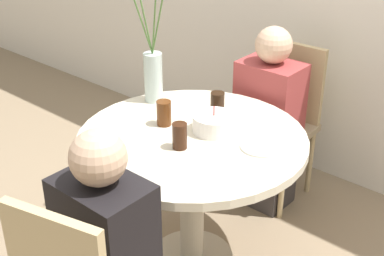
{
  "coord_description": "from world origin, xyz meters",
  "views": [
    {
      "loc": [
        1.41,
        -1.64,
        1.89
      ],
      "look_at": [
        0.0,
        0.0,
        0.78
      ],
      "focal_mm": 50.0,
      "sensor_mm": 36.0,
      "label": 1
    }
  ],
  "objects_px": {
    "birthday_cake": "(214,123)",
    "drink_glass_2": "(217,103)",
    "side_plate": "(261,147)",
    "person_boy": "(268,125)",
    "chair_left_flank": "(282,113)",
    "drink_glass_1": "(164,113)",
    "drink_glass_0": "(180,136)",
    "flower_vase": "(151,59)"
  },
  "relations": [
    {
      "from": "chair_left_flank",
      "to": "side_plate",
      "type": "distance_m",
      "value": 0.84
    },
    {
      "from": "chair_left_flank",
      "to": "drink_glass_1",
      "type": "relative_size",
      "value": 7.64
    },
    {
      "from": "side_plate",
      "to": "drink_glass_1",
      "type": "relative_size",
      "value": 1.52
    },
    {
      "from": "drink_glass_0",
      "to": "drink_glass_2",
      "type": "distance_m",
      "value": 0.4
    },
    {
      "from": "chair_left_flank",
      "to": "drink_glass_2",
      "type": "height_order",
      "value": "chair_left_flank"
    },
    {
      "from": "birthday_cake",
      "to": "side_plate",
      "type": "xyz_separation_m",
      "value": [
        0.26,
        0.01,
        -0.04
      ]
    },
    {
      "from": "chair_left_flank",
      "to": "drink_glass_1",
      "type": "xyz_separation_m",
      "value": [
        -0.14,
        -0.85,
        0.27
      ]
    },
    {
      "from": "birthday_cake",
      "to": "person_boy",
      "type": "bearing_deg",
      "value": 97.12
    },
    {
      "from": "person_boy",
      "to": "drink_glass_0",
      "type": "bearing_deg",
      "value": -85.77
    },
    {
      "from": "chair_left_flank",
      "to": "birthday_cake",
      "type": "relative_size",
      "value": 4.69
    },
    {
      "from": "side_plate",
      "to": "person_boy",
      "type": "distance_m",
      "value": 0.71
    },
    {
      "from": "chair_left_flank",
      "to": "person_boy",
      "type": "xyz_separation_m",
      "value": [
        0.01,
        -0.16,
        -0.02
      ]
    },
    {
      "from": "flower_vase",
      "to": "drink_glass_0",
      "type": "height_order",
      "value": "flower_vase"
    },
    {
      "from": "drink_glass_2",
      "to": "person_boy",
      "type": "distance_m",
      "value": 0.51
    },
    {
      "from": "side_plate",
      "to": "drink_glass_2",
      "type": "bearing_deg",
      "value": 157.21
    },
    {
      "from": "birthday_cake",
      "to": "side_plate",
      "type": "distance_m",
      "value": 0.26
    },
    {
      "from": "chair_left_flank",
      "to": "person_boy",
      "type": "distance_m",
      "value": 0.16
    },
    {
      "from": "chair_left_flank",
      "to": "person_boy",
      "type": "relative_size",
      "value": 0.85
    },
    {
      "from": "birthday_cake",
      "to": "drink_glass_1",
      "type": "bearing_deg",
      "value": -155.79
    },
    {
      "from": "side_plate",
      "to": "person_boy",
      "type": "bearing_deg",
      "value": 119.66
    },
    {
      "from": "chair_left_flank",
      "to": "drink_glass_2",
      "type": "relative_size",
      "value": 8.62
    },
    {
      "from": "drink_glass_0",
      "to": "drink_glass_2",
      "type": "bearing_deg",
      "value": 103.98
    },
    {
      "from": "drink_glass_1",
      "to": "drink_glass_2",
      "type": "bearing_deg",
      "value": 67.55
    },
    {
      "from": "drink_glass_2",
      "to": "side_plate",
      "type": "bearing_deg",
      "value": -22.79
    },
    {
      "from": "birthday_cake",
      "to": "side_plate",
      "type": "relative_size",
      "value": 1.07
    },
    {
      "from": "flower_vase",
      "to": "drink_glass_1",
      "type": "bearing_deg",
      "value": -33.6
    },
    {
      "from": "person_boy",
      "to": "birthday_cake",
      "type": "bearing_deg",
      "value": -82.88
    },
    {
      "from": "drink_glass_1",
      "to": "drink_glass_2",
      "type": "distance_m",
      "value": 0.29
    },
    {
      "from": "chair_left_flank",
      "to": "side_plate",
      "type": "bearing_deg",
      "value": -67.82
    },
    {
      "from": "chair_left_flank",
      "to": "drink_glass_0",
      "type": "bearing_deg",
      "value": -88.41
    },
    {
      "from": "flower_vase",
      "to": "drink_glass_2",
      "type": "distance_m",
      "value": 0.4
    },
    {
      "from": "birthday_cake",
      "to": "drink_glass_2",
      "type": "distance_m",
      "value": 0.2
    },
    {
      "from": "birthday_cake",
      "to": "drink_glass_1",
      "type": "relative_size",
      "value": 1.63
    },
    {
      "from": "chair_left_flank",
      "to": "flower_vase",
      "type": "height_order",
      "value": "flower_vase"
    },
    {
      "from": "flower_vase",
      "to": "drink_glass_2",
      "type": "xyz_separation_m",
      "value": [
        0.33,
        0.12,
        -0.18
      ]
    },
    {
      "from": "drink_glass_1",
      "to": "flower_vase",
      "type": "bearing_deg",
      "value": 146.4
    },
    {
      "from": "birthday_cake",
      "to": "side_plate",
      "type": "height_order",
      "value": "birthday_cake"
    },
    {
      "from": "person_boy",
      "to": "flower_vase",
      "type": "bearing_deg",
      "value": -124.14
    },
    {
      "from": "flower_vase",
      "to": "birthday_cake",
      "type": "bearing_deg",
      "value": -6.33
    },
    {
      "from": "birthday_cake",
      "to": "flower_vase",
      "type": "height_order",
      "value": "flower_vase"
    },
    {
      "from": "chair_left_flank",
      "to": "side_plate",
      "type": "xyz_separation_m",
      "value": [
        0.34,
        -0.74,
        0.21
      ]
    },
    {
      "from": "chair_left_flank",
      "to": "drink_glass_0",
      "type": "distance_m",
      "value": 1.01
    }
  ]
}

